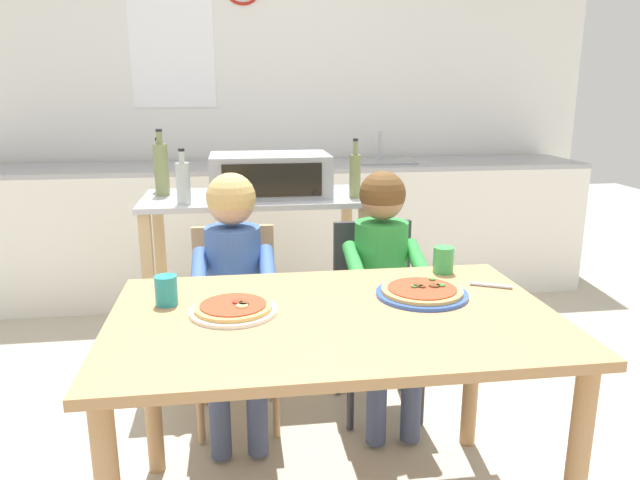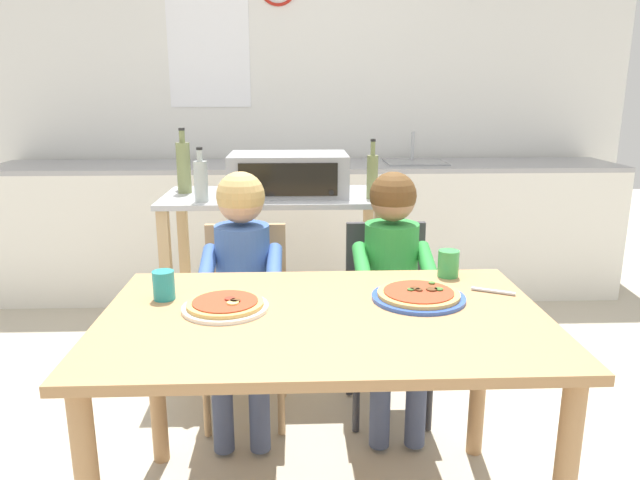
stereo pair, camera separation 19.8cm
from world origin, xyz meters
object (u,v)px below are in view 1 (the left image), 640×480
pizza_plate_white (233,309)px  drinking_cup_green (443,260)px  kitchen_island_cart (257,255)px  dining_chair_left (235,310)px  bottle_clear_vinegar (161,168)px  bottle_dark_olive_oil (355,175)px  child_in_green_shirt (384,268)px  dining_chair_right (376,302)px  bottle_slim_sauce (183,182)px  serving_spoon (491,285)px  child_in_blue_striped_shirt (234,274)px  toaster_oven (270,175)px  dining_table (334,344)px  pizza_plate_blue_rimmed (422,292)px  drinking_cup_teal (166,290)px  bottle_brown_beer (160,169)px

pizza_plate_white → drinking_cup_green: (0.76, 0.29, 0.03)m
kitchen_island_cart → dining_chair_left: bearing=-103.3°
dining_chair_left → pizza_plate_white: bearing=-90.0°
bottle_clear_vinegar → bottle_dark_olive_oil: bearing=-12.1°
bottle_dark_olive_oil → child_in_green_shirt: bearing=-85.8°
drinking_cup_green → bottle_clear_vinegar: bearing=140.1°
dining_chair_right → drinking_cup_green: (0.15, -0.38, 0.30)m
bottle_slim_sauce → pizza_plate_white: size_ratio=0.94×
kitchen_island_cart → bottle_clear_vinegar: bottle_clear_vinegar is taller
child_in_green_shirt → serving_spoon: bearing=-59.7°
bottle_slim_sauce → child_in_blue_striped_shirt: size_ratio=0.23×
serving_spoon → toaster_oven: bearing=123.8°
bottle_dark_olive_oil → dining_chair_right: (0.03, -0.33, -0.51)m
child_in_green_shirt → dining_chair_right: bearing=90.0°
dining_chair_right → child_in_blue_striped_shirt: child_in_blue_striped_shirt is taller
kitchen_island_cart → bottle_clear_vinegar: bearing=171.0°
child_in_green_shirt → bottle_dark_olive_oil: bearing=94.2°
kitchen_island_cart → dining_chair_left: kitchen_island_cart is taller
toaster_oven → dining_table: size_ratio=0.42×
dining_table → child_in_blue_striped_shirt: (-0.30, 0.60, 0.05)m
bottle_dark_olive_oil → child_in_green_shirt: 0.56m
dining_table → child_in_green_shirt: (0.31, 0.60, 0.04)m
bottle_dark_olive_oil → drinking_cup_green: bearing=-75.4°
dining_chair_left → drinking_cup_green: drinking_cup_green is taller
bottle_clear_vinegar → child_in_blue_striped_shirt: (0.33, -0.65, -0.33)m
serving_spoon → pizza_plate_white: bearing=-172.5°
pizza_plate_blue_rimmed → drinking_cup_teal: drinking_cup_teal is taller
toaster_oven → drinking_cup_green: (0.57, -0.84, -0.20)m
bottle_slim_sauce → child_in_green_shirt: size_ratio=0.24×
drinking_cup_teal → dining_chair_right: bearing=35.4°
dining_chair_left → child_in_blue_striped_shirt: (0.00, -0.12, 0.20)m
bottle_slim_sauce → pizza_plate_blue_rimmed: 1.24m
bottle_slim_sauce → drinking_cup_teal: size_ratio=2.64×
dining_chair_left → child_in_blue_striped_shirt: size_ratio=0.77×
bottle_dark_olive_oil → dining_chair_right: bottle_dark_olive_oil is taller
dining_table → pizza_plate_blue_rimmed: pizza_plate_blue_rimmed is taller
serving_spoon → bottle_brown_beer: bearing=135.3°
bottle_dark_olive_oil → bottle_slim_sauce: bottle_dark_olive_oil is taller
dining_table → dining_chair_right: size_ratio=1.64×
dining_chair_right → toaster_oven: bearing=132.9°
pizza_plate_white → serving_spoon: (0.86, 0.11, -0.01)m
bottle_clear_vinegar → dining_table: size_ratio=0.24×
pizza_plate_blue_rimmed → drinking_cup_green: 0.28m
bottle_clear_vinegar → dining_chair_left: 0.82m
dining_table → serving_spoon: bearing=15.9°
dining_chair_left → pizza_plate_white: size_ratio=3.09×
child_in_blue_striped_shirt → child_in_green_shirt: (0.61, 0.01, -0.01)m
kitchen_island_cart → bottle_brown_beer: bottle_brown_beer is taller
drinking_cup_green → drinking_cup_teal: drinking_cup_green is taller
dining_chair_right → pizza_plate_white: bearing=-131.9°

